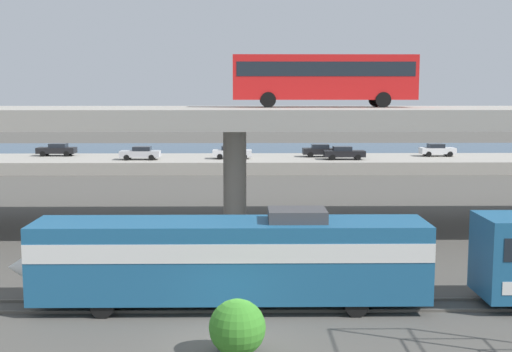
{
  "coord_description": "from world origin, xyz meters",
  "views": [
    {
      "loc": [
        0.82,
        -23.44,
        8.99
      ],
      "look_at": [
        1.45,
        25.7,
        2.86
      ],
      "focal_mm": 47.21,
      "sensor_mm": 36.0,
      "label": 1
    }
  ],
  "objects_px": {
    "train_locomotive": "(211,256)",
    "parked_car_3": "(437,150)",
    "parked_car_1": "(322,150)",
    "parked_car_4": "(141,153)",
    "parked_car_0": "(57,149)",
    "transit_bus_on_overpass": "(324,76)",
    "parked_car_5": "(232,152)",
    "parked_car_2": "(344,153)"
  },
  "relations": [
    {
      "from": "parked_car_2",
      "to": "parked_car_3",
      "type": "relative_size",
      "value": 1.14
    },
    {
      "from": "transit_bus_on_overpass",
      "to": "parked_car_0",
      "type": "xyz_separation_m",
      "value": [
        -28.0,
        36.19,
        -7.92
      ]
    },
    {
      "from": "parked_car_1",
      "to": "parked_car_4",
      "type": "xyz_separation_m",
      "value": [
        -20.97,
        -3.17,
        0.0
      ]
    },
    {
      "from": "parked_car_1",
      "to": "train_locomotive",
      "type": "bearing_deg",
      "value": -101.27
    },
    {
      "from": "parked_car_3",
      "to": "parked_car_5",
      "type": "distance_m",
      "value": 24.7
    },
    {
      "from": "parked_car_0",
      "to": "parked_car_1",
      "type": "xyz_separation_m",
      "value": [
        31.77,
        -1.58,
        -0.0
      ]
    },
    {
      "from": "parked_car_1",
      "to": "transit_bus_on_overpass",
      "type": "bearing_deg",
      "value": -96.21
    },
    {
      "from": "train_locomotive",
      "to": "parked_car_1",
      "type": "relative_size",
      "value": 3.79
    },
    {
      "from": "parked_car_2",
      "to": "parked_car_3",
      "type": "height_order",
      "value": "same"
    },
    {
      "from": "parked_car_1",
      "to": "parked_car_3",
      "type": "height_order",
      "value": "same"
    },
    {
      "from": "transit_bus_on_overpass",
      "to": "parked_car_1",
      "type": "distance_m",
      "value": 35.71
    },
    {
      "from": "train_locomotive",
      "to": "parked_car_5",
      "type": "height_order",
      "value": "train_locomotive"
    },
    {
      "from": "parked_car_5",
      "to": "parked_car_0",
      "type": "bearing_deg",
      "value": 169.85
    },
    {
      "from": "transit_bus_on_overpass",
      "to": "parked_car_2",
      "type": "relative_size",
      "value": 2.57
    },
    {
      "from": "parked_car_0",
      "to": "parked_car_4",
      "type": "height_order",
      "value": "same"
    },
    {
      "from": "parked_car_0",
      "to": "parked_car_1",
      "type": "height_order",
      "value": "same"
    },
    {
      "from": "parked_car_3",
      "to": "parked_car_1",
      "type": "bearing_deg",
      "value": -177.73
    },
    {
      "from": "parked_car_2",
      "to": "parked_car_5",
      "type": "relative_size",
      "value": 1.04
    },
    {
      "from": "train_locomotive",
      "to": "parked_car_1",
      "type": "distance_m",
      "value": 53.01
    },
    {
      "from": "train_locomotive",
      "to": "parked_car_5",
      "type": "distance_m",
      "value": 49.77
    },
    {
      "from": "parked_car_1",
      "to": "parked_car_5",
      "type": "relative_size",
      "value": 1.03
    },
    {
      "from": "parked_car_2",
      "to": "parked_car_5",
      "type": "bearing_deg",
      "value": 175.27
    },
    {
      "from": "parked_car_4",
      "to": "train_locomotive",
      "type": "bearing_deg",
      "value": 102.27
    },
    {
      "from": "train_locomotive",
      "to": "parked_car_3",
      "type": "distance_m",
      "value": 57.88
    },
    {
      "from": "parked_car_1",
      "to": "parked_car_2",
      "type": "relative_size",
      "value": 0.99
    },
    {
      "from": "transit_bus_on_overpass",
      "to": "parked_car_3",
      "type": "xyz_separation_m",
      "value": [
        17.69,
        35.17,
        -7.92
      ]
    },
    {
      "from": "train_locomotive",
      "to": "parked_car_4",
      "type": "xyz_separation_m",
      "value": [
        -10.61,
        48.82,
        -0.05
      ]
    },
    {
      "from": "parked_car_4",
      "to": "parked_car_1",
      "type": "bearing_deg",
      "value": -171.4
    },
    {
      "from": "parked_car_4",
      "to": "parked_car_5",
      "type": "bearing_deg",
      "value": -174.72
    },
    {
      "from": "parked_car_5",
      "to": "parked_car_4",
      "type": "bearing_deg",
      "value": -174.72
    },
    {
      "from": "parked_car_0",
      "to": "parked_car_1",
      "type": "bearing_deg",
      "value": 177.16
    },
    {
      "from": "parked_car_0",
      "to": "parked_car_3",
      "type": "bearing_deg",
      "value": 178.72
    },
    {
      "from": "parked_car_0",
      "to": "parked_car_2",
      "type": "height_order",
      "value": "same"
    },
    {
      "from": "parked_car_4",
      "to": "parked_car_0",
      "type": "bearing_deg",
      "value": -23.71
    },
    {
      "from": "parked_car_1",
      "to": "parked_car_2",
      "type": "distance_m",
      "value": 3.93
    },
    {
      "from": "transit_bus_on_overpass",
      "to": "parked_car_3",
      "type": "bearing_deg",
      "value": -116.71
    },
    {
      "from": "parked_car_3",
      "to": "parked_car_4",
      "type": "relative_size",
      "value": 0.91
    },
    {
      "from": "parked_car_1",
      "to": "parked_car_4",
      "type": "height_order",
      "value": "same"
    },
    {
      "from": "transit_bus_on_overpass",
      "to": "parked_car_4",
      "type": "bearing_deg",
      "value": -61.32
    },
    {
      "from": "parked_car_1",
      "to": "parked_car_2",
      "type": "bearing_deg",
      "value": -56.28
    },
    {
      "from": "parked_car_1",
      "to": "parked_car_5",
      "type": "xyz_separation_m",
      "value": [
        -10.61,
        -2.21,
        0.0
      ]
    },
    {
      "from": "parked_car_0",
      "to": "parked_car_5",
      "type": "height_order",
      "value": "same"
    }
  ]
}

